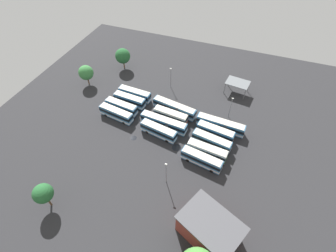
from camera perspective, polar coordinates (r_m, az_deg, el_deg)
ground_plane at (r=75.36m, az=-0.89°, el=-0.26°), size 107.48×107.48×0.00m
bus_row0_slot0 at (r=75.05m, az=12.00°, el=0.26°), size 14.47×3.40×3.57m
bus_row0_slot1 at (r=72.79m, az=10.82°, el=-1.38°), size 11.13×3.95×3.57m
bus_row0_slot2 at (r=70.36m, az=9.99°, el=-3.47°), size 11.36×4.24×3.57m
bus_row0_slot3 at (r=68.06m, az=8.97°, el=-5.66°), size 11.05×3.57×3.57m
bus_row0_slot4 at (r=66.17m, az=7.73°, el=-7.62°), size 11.34×4.20×3.57m
bus_row1_slot0 at (r=78.58m, az=1.50°, el=4.15°), size 14.56×4.93×3.57m
bus_row1_slot1 at (r=76.11m, az=0.61°, el=2.39°), size 10.80×3.62×3.57m
bus_row1_slot2 at (r=73.99m, az=-0.95°, el=0.74°), size 14.51×3.74×3.57m
bus_row1_slot3 at (r=71.86m, az=-2.15°, el=-1.13°), size 11.30×4.30×3.57m
bus_row2_slot0 at (r=84.38m, az=-7.65°, el=7.26°), size 11.29×3.23×3.57m
bus_row2_slot1 at (r=82.31m, az=-8.81°, el=5.89°), size 10.83×3.35×3.57m
bus_row2_slot2 at (r=80.36m, az=-10.65°, el=4.36°), size 10.92×3.72×3.57m
bus_row2_slot3 at (r=78.38m, az=-11.81°, el=2.79°), size 11.37×4.08×3.57m
depot_building at (r=56.37m, az=9.55°, el=-22.28°), size 14.91×12.97×6.53m
maintenance_shelter at (r=88.17m, az=15.73°, el=9.51°), size 8.21×6.23×4.25m
lamp_post_by_building at (r=60.48m, az=-0.43°, el=-10.58°), size 0.56×0.28×7.91m
lamp_post_near_entrance at (r=87.18m, az=0.63°, el=11.22°), size 0.56×0.28×7.77m
lamp_post_far_corner at (r=77.91m, az=14.21°, el=4.31°), size 0.56×0.28×7.66m
tree_northwest at (r=92.70m, az=-18.33°, el=11.55°), size 5.13×5.13×7.44m
tree_east_edge at (r=62.83m, az=-26.79°, el=-13.68°), size 4.48×4.48×7.73m
tree_northeast at (r=97.89m, az=-10.36°, el=15.55°), size 5.60×5.60×8.07m
puddle_between_rows at (r=70.31m, az=2.01°, el=-5.00°), size 2.68×2.68×0.01m
puddle_front_lane at (r=73.20m, az=-7.93°, el=-2.75°), size 1.85×1.85×0.01m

